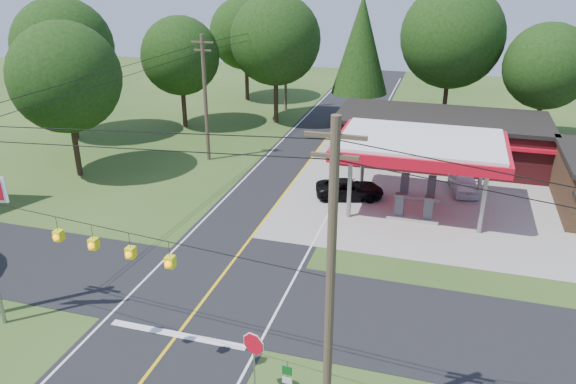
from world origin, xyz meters
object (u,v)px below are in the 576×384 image
(suv_car, at_px, (350,189))
(octagonal_stop_sign, at_px, (254,349))
(gas_canopy, at_px, (421,147))
(sedan_car, at_px, (463,181))

(suv_car, bearing_deg, octagonal_stop_sign, 164.77)
(gas_canopy, bearing_deg, sedan_car, 53.13)
(sedan_car, bearing_deg, octagonal_stop_sign, -117.68)
(suv_car, xyz_separation_m, octagonal_stop_sign, (0.00, -19.53, 1.49))
(suv_car, relative_size, sedan_car, 1.08)
(gas_canopy, xyz_separation_m, sedan_car, (3.00, 4.00, -3.53))
(suv_car, bearing_deg, gas_canopy, -111.80)
(gas_canopy, distance_m, octagonal_stop_sign, 19.66)
(gas_canopy, distance_m, suv_car, 5.80)
(sedan_car, bearing_deg, suv_car, -164.73)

